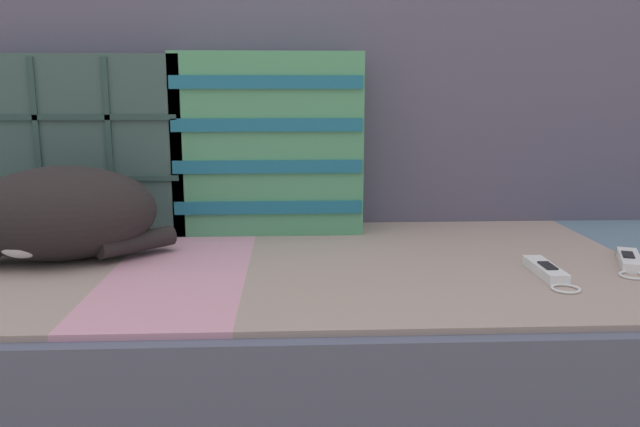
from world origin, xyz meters
name	(u,v)px	position (x,y,z in m)	size (l,w,h in m)	color
couch	(253,345)	(0.00, 0.10, 0.19)	(2.14, 0.89, 0.38)	#3D3838
sofa_backrest	(258,106)	(0.00, 0.48, 0.67)	(2.09, 0.14, 0.58)	#514C60
throw_pillow_quilted	(84,146)	(-0.39, 0.33, 0.59)	(0.47, 0.14, 0.41)	#38514C
throw_pillow_striped	(269,144)	(0.03, 0.33, 0.59)	(0.43, 0.14, 0.41)	#4C9366
sleeping_cat	(53,217)	(-0.38, 0.08, 0.47)	(0.41, 0.31, 0.18)	black
game_remote_near	(547,271)	(0.54, -0.06, 0.39)	(0.05, 0.19, 0.02)	white
game_remote_far	(629,261)	(0.73, 0.00, 0.39)	(0.11, 0.19, 0.02)	white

